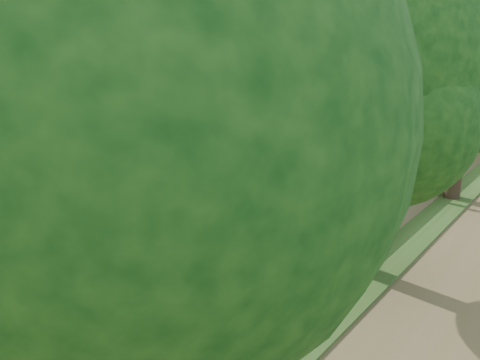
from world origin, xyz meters
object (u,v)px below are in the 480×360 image
Objects in this scene: lamppost_far at (45,232)px; signal_farside at (387,178)px; station_building at (192,107)px; signal_platform at (32,189)px.

signal_farside is (9.47, 10.79, 1.26)m from lamppost_far.
station_building reaches higher than signal_farside.
lamppost_far is (10.73, -21.37, -1.80)m from station_building.
station_building reaches higher than signal_platform.
station_building is 23.98m from lamppost_far.
lamppost_far is at bearing -131.27° from signal_farside.
signal_farside reaches higher than lamppost_far.
signal_platform is (11.10, -21.96, 0.10)m from station_building.
station_building is 1.39× the size of signal_platform.
signal_farside is at bearing 51.36° from signal_platform.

